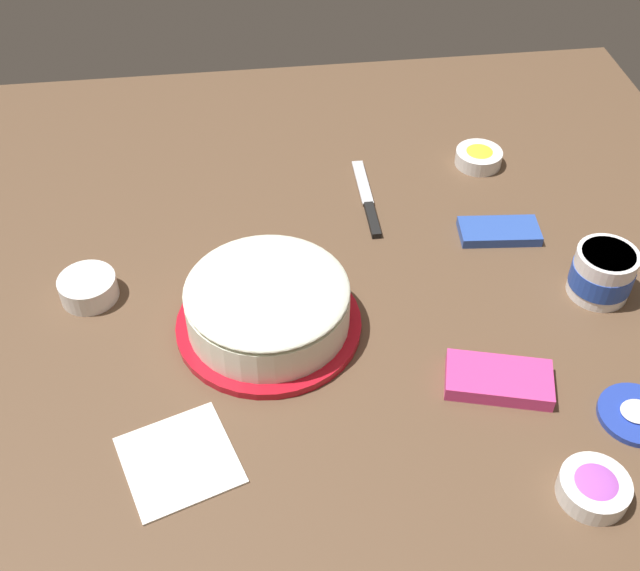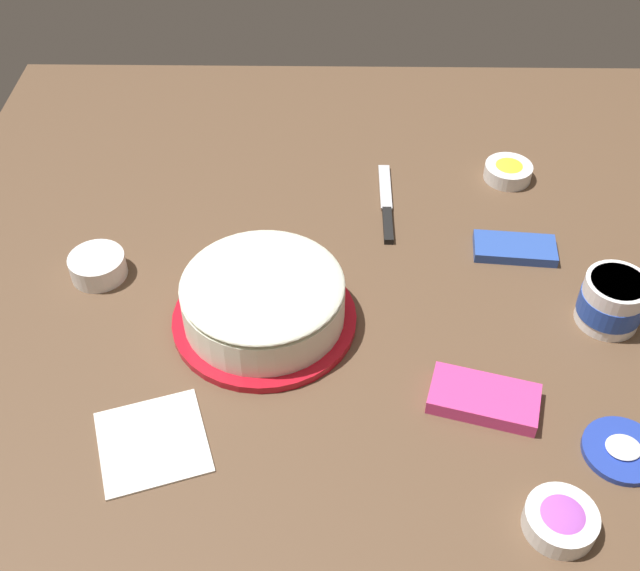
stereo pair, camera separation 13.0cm
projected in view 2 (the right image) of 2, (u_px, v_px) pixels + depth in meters
name	position (u px, v px, depth m)	size (l,w,h in m)	color
ground_plane	(349.00, 289.00, 1.34)	(1.54, 1.54, 0.00)	brown
frosted_cake	(263.00, 301.00, 1.26)	(0.30, 0.30, 0.10)	red
frosting_tub	(612.00, 300.00, 1.26)	(0.10, 0.10, 0.09)	white
frosting_tub_lid	(622.00, 450.00, 1.10)	(0.11, 0.11, 0.02)	#233DAD
spreading_knife	(387.00, 209.00, 1.49)	(0.02, 0.24, 0.01)	silver
sprinkle_bowl_pink	(98.00, 266.00, 1.36)	(0.10, 0.10, 0.04)	white
sprinkle_bowl_rainbow	(561.00, 519.00, 1.01)	(0.10, 0.10, 0.04)	white
sprinkle_bowl_yellow	(508.00, 171.00, 1.56)	(0.09, 0.09, 0.03)	white
candy_box_lower	(515.00, 248.00, 1.41)	(0.15, 0.07, 0.02)	#2D51B2
candy_box_upper	(484.00, 399.00, 1.16)	(0.16, 0.08, 0.03)	#E53D8E
paper_napkin	(152.00, 441.00, 1.12)	(0.15, 0.15, 0.01)	white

